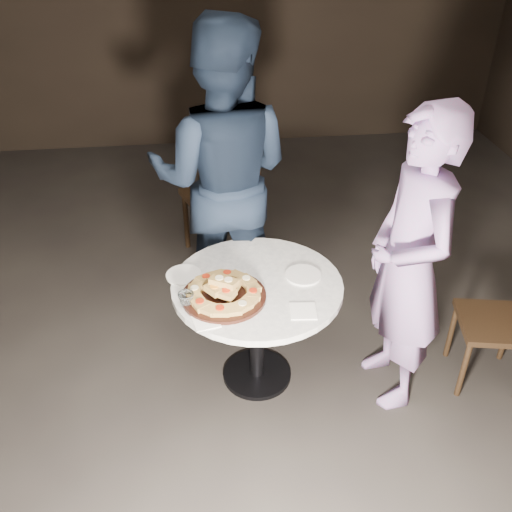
# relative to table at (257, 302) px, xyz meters

# --- Properties ---
(floor) EXTENTS (7.00, 7.00, 0.00)m
(floor) POSITION_rel_table_xyz_m (-0.13, -0.07, -0.53)
(floor) COLOR black
(floor) RESTS_ON ground
(table) EXTENTS (1.13, 1.13, 0.65)m
(table) POSITION_rel_table_xyz_m (0.00, 0.00, 0.00)
(table) COLOR black
(table) RESTS_ON ground
(serving_board) EXTENTS (0.41, 0.41, 0.02)m
(serving_board) POSITION_rel_table_xyz_m (-0.17, -0.10, 0.13)
(serving_board) COLOR black
(serving_board) RESTS_ON table
(focaccia_pile) EXTENTS (0.37, 0.36, 0.10)m
(focaccia_pile) POSITION_rel_table_xyz_m (-0.17, -0.10, 0.16)
(focaccia_pile) COLOR #A47E3F
(focaccia_pile) RESTS_ON serving_board
(plate_left) EXTENTS (0.22, 0.22, 0.01)m
(plate_left) POSITION_rel_table_xyz_m (-0.36, 0.11, 0.13)
(plate_left) COLOR white
(plate_left) RESTS_ON table
(plate_right) EXTENTS (0.23, 0.23, 0.01)m
(plate_right) POSITION_rel_table_xyz_m (0.24, 0.03, 0.13)
(plate_right) COLOR white
(plate_right) RESTS_ON table
(water_glass) EXTENTS (0.09, 0.09, 0.07)m
(water_glass) POSITION_rel_table_xyz_m (-0.35, -0.14, 0.16)
(water_glass) COLOR silver
(water_glass) RESTS_ON table
(napkin_near) EXTENTS (0.14, 0.14, 0.01)m
(napkin_near) POSITION_rel_table_xyz_m (-0.27, -0.27, 0.12)
(napkin_near) COLOR white
(napkin_near) RESTS_ON table
(napkin_far) EXTENTS (0.13, 0.13, 0.01)m
(napkin_far) POSITION_rel_table_xyz_m (0.19, -0.25, 0.12)
(napkin_far) COLOR white
(napkin_far) RESTS_ON table
(chair_far) EXTENTS (0.56, 0.58, 0.93)m
(chair_far) POSITION_rel_table_xyz_m (-0.09, 1.20, 0.01)
(chair_far) COLOR black
(chair_far) RESTS_ON ground
(diner_navy) EXTENTS (1.00, 0.85, 1.80)m
(diner_navy) POSITION_rel_table_xyz_m (-0.12, 0.69, 0.37)
(diner_navy) COLOR black
(diner_navy) RESTS_ON ground
(diner_teal) EXTENTS (0.43, 0.61, 1.59)m
(diner_teal) POSITION_rel_table_xyz_m (0.71, -0.15, 0.27)
(diner_teal) COLOR slate
(diner_teal) RESTS_ON ground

